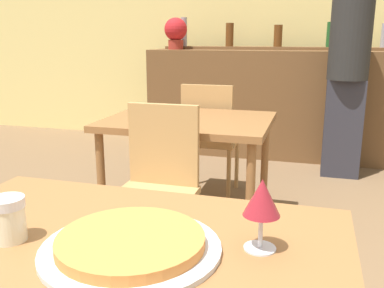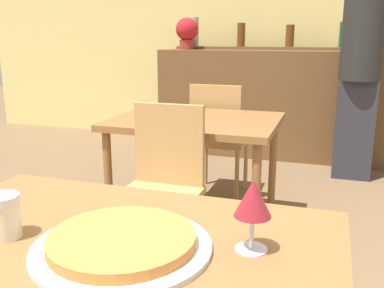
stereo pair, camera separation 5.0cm
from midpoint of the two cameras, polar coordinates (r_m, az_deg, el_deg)
wall_back at (r=5.00m, az=11.58°, el=15.95°), size 8.00×0.05×2.80m
dining_table_near at (r=1.03m, az=-11.85°, el=-18.02°), size 1.03×0.71×0.77m
dining_table_far at (r=2.68m, az=-0.99°, el=1.69°), size 1.01×0.79×0.72m
bar_counter at (r=4.54m, az=10.51°, el=5.35°), size 2.60×0.56×1.08m
bar_back_shelf at (r=4.64m, az=10.56°, el=12.93°), size 2.39×0.24×0.34m
chair_far_side_front at (r=2.21m, az=-5.29°, el=-4.72°), size 0.40×0.40×0.88m
chair_far_side_back at (r=3.24m, az=1.94°, el=1.47°), size 0.40×0.40×0.88m
pizza_tray at (r=0.95m, az=-9.68°, el=-13.03°), size 0.39×0.39×0.04m
cheese_shaker at (r=1.06m, az=-24.54°, el=-9.08°), size 0.08×0.08×0.10m
person_standing at (r=3.91m, az=19.76°, el=9.88°), size 0.34×0.34×1.80m
wine_glass at (r=0.91m, az=7.74°, el=-7.37°), size 0.08×0.08×0.16m
potted_plant at (r=4.66m, az=-2.51°, el=14.74°), size 0.24×0.24×0.33m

